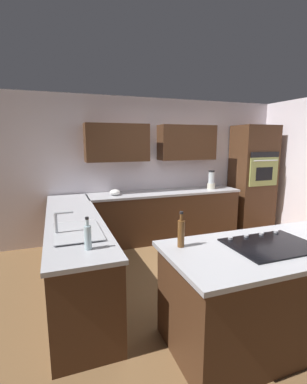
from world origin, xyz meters
TOP-DOWN VIEW (x-y plane):
  - ground_plane at (0.00, 0.00)m, footprint 14.00×14.00m
  - wall_back at (0.07, -2.05)m, footprint 6.00×0.44m
  - lower_cabinets_back at (0.10, -1.72)m, footprint 2.80×0.60m
  - countertop_back at (0.10, -1.72)m, footprint 2.84×0.64m
  - lower_cabinets_side at (1.82, -0.55)m, footprint 0.60×2.90m
  - countertop_side at (1.82, -0.55)m, footprint 0.64×2.94m
  - island_base at (0.23, 1.06)m, footprint 1.84×0.86m
  - island_top at (0.23, 1.06)m, footprint 1.92×0.94m
  - wall_oven at (-1.85, -1.72)m, footprint 0.80×0.66m
  - sink_unit at (1.83, 0.11)m, footprint 0.46×0.70m
  - cooktop at (0.23, 1.05)m, footprint 0.76×0.56m
  - blender at (-0.85, -1.69)m, footprint 0.15×0.15m
  - mixing_bowl at (1.05, -1.69)m, footprint 0.18×0.18m
  - dish_soap_bottle at (1.77, 0.59)m, footprint 0.06×0.06m
  - oil_bottle at (1.00, 0.81)m, footprint 0.06×0.06m

SIDE VIEW (x-z plane):
  - ground_plane at x=0.00m, z-range 0.00..0.00m
  - lower_cabinets_back at x=0.10m, z-range 0.00..0.86m
  - lower_cabinets_side at x=1.82m, z-range 0.00..0.86m
  - island_base at x=0.23m, z-range 0.00..0.86m
  - countertop_back at x=0.10m, z-range 0.86..0.90m
  - countertop_side at x=1.82m, z-range 0.86..0.90m
  - island_top at x=0.23m, z-range 0.86..0.90m
  - cooktop at x=0.23m, z-range 0.89..0.92m
  - sink_unit at x=1.83m, z-range 0.80..1.03m
  - mixing_bowl at x=1.05m, z-range 0.90..1.00m
  - dish_soap_bottle at x=1.77m, z-range 0.87..1.16m
  - oil_bottle at x=1.00m, z-range 0.87..1.19m
  - blender at x=-0.85m, z-range 0.88..1.23m
  - wall_oven at x=-1.85m, z-range 0.00..2.13m
  - wall_back at x=0.07m, z-range 0.12..2.72m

